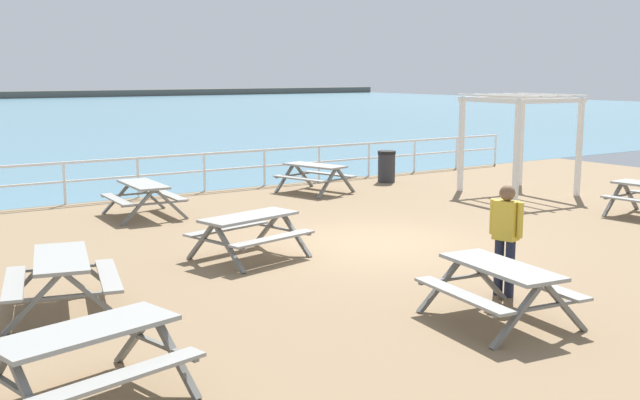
{
  "coord_description": "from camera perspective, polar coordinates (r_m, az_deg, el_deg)",
  "views": [
    {
      "loc": [
        -8.91,
        -11.41,
        3.26
      ],
      "look_at": [
        -0.77,
        0.79,
        0.8
      ],
      "focal_mm": 42.49,
      "sensor_mm": 36.0,
      "label": 1
    }
  ],
  "objects": [
    {
      "name": "ground_plane",
      "position": [
        14.86,
        4.17,
        -3.57
      ],
      "size": [
        30.0,
        24.0,
        0.2
      ],
      "primitive_type": "cube",
      "color": "#846B4C"
    },
    {
      "name": "seaward_railing",
      "position": [
        21.27,
        -8.72,
        2.64
      ],
      "size": [
        23.07,
        0.07,
        1.08
      ],
      "color": "white",
      "rests_on": "ground"
    },
    {
      "name": "picnic_table_near_right",
      "position": [
        20.88,
        -0.39,
        2.17
      ],
      "size": [
        1.91,
        2.13,
        0.8
      ],
      "rotation": [
        0.0,
        0.0,
        1.83
      ],
      "color": "gray",
      "rests_on": "ground"
    },
    {
      "name": "picnic_table_mid_centre",
      "position": [
        17.8,
        -13.16,
        0.63
      ],
      "size": [
        1.62,
        1.87,
        0.8
      ],
      "rotation": [
        0.0,
        0.0,
        1.52
      ],
      "color": "gray",
      "rests_on": "ground"
    },
    {
      "name": "picnic_table_far_left",
      "position": [
        7.99,
        -17.14,
        -10.5
      ],
      "size": [
        2.09,
        1.87,
        0.8
      ],
      "rotation": [
        0.0,
        0.0,
        0.22
      ],
      "color": "gray",
      "rests_on": "ground"
    },
    {
      "name": "picnic_table_far_right",
      "position": [
        10.3,
        13.43,
        -5.81
      ],
      "size": [
        1.73,
        1.97,
        0.8
      ],
      "rotation": [
        0.0,
        0.0,
        1.45
      ],
      "color": "gray",
      "rests_on": "ground"
    },
    {
      "name": "picnic_table_seaward",
      "position": [
        11.06,
        -18.88,
        -5.0
      ],
      "size": [
        1.89,
        2.11,
        0.8
      ],
      "rotation": [
        0.0,
        0.0,
        1.33
      ],
      "color": "gray",
      "rests_on": "ground"
    },
    {
      "name": "picnic_table_corner",
      "position": [
        13.49,
        -5.35,
        -1.96
      ],
      "size": [
        2.09,
        1.87,
        0.8
      ],
      "rotation": [
        0.0,
        0.0,
        0.22
      ],
      "color": "gray",
      "rests_on": "ground"
    },
    {
      "name": "visitor",
      "position": [
        11.42,
        13.81,
        -2.44
      ],
      "size": [
        0.3,
        0.52,
        1.66
      ],
      "rotation": [
        0.0,
        0.0,
        3.39
      ],
      "color": "#1E2338",
      "rests_on": "ground"
    },
    {
      "name": "lattice_pergola",
      "position": [
        21.28,
        14.83,
        5.81
      ],
      "size": [
        2.64,
        2.76,
        2.7
      ],
      "rotation": [
        0.0,
        0.0,
        -0.09
      ],
      "color": "white",
      "rests_on": "ground"
    },
    {
      "name": "litter_bin",
      "position": [
        22.97,
        5.03,
        2.54
      ],
      "size": [
        0.55,
        0.55,
        0.95
      ],
      "color": "#2D2D33",
      "rests_on": "ground"
    }
  ]
}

